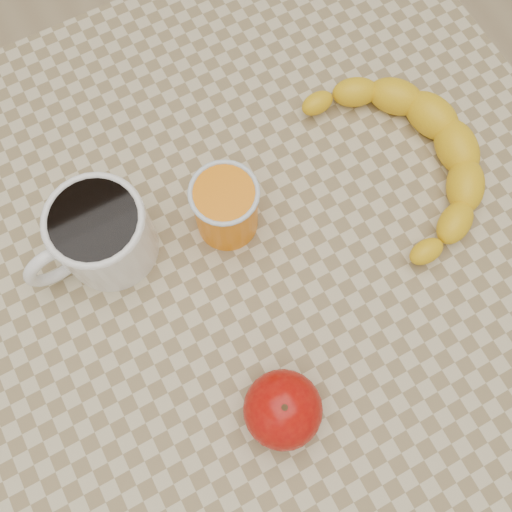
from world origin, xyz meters
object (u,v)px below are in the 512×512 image
table (256,282)px  banana (406,159)px  orange_juice_glass (226,208)px  apple (283,410)px  coffee_mug (100,234)px

table → banana: banana is taller
table → orange_juice_glass: (-0.01, 0.06, 0.13)m
banana → apple: bearing=-138.7°
apple → banana: size_ratio=0.31×
coffee_mug → orange_juice_glass: bearing=-14.8°
table → banana: bearing=5.8°
coffee_mug → apple: size_ratio=1.57×
table → apple: size_ratio=8.44×
orange_juice_glass → banana: 0.21m
table → coffee_mug: (-0.14, 0.09, 0.13)m
apple → coffee_mug: bearing=108.7°
table → apple: bearing=-109.1°
orange_juice_glass → banana: bearing=-9.5°
apple → banana: apple is taller
banana → orange_juice_glass: bearing=177.6°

